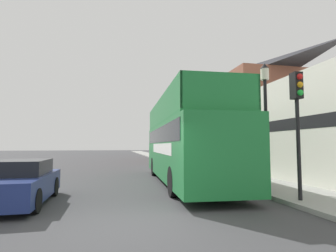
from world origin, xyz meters
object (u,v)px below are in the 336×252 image
parked_car_far_side (18,183)px  lamp_post_second (200,119)px  traffic_signal (298,106)px  tour_bus (184,145)px  lamp_post_nearest (265,102)px  parked_car_ahead_of_bus (164,159)px

parked_car_far_side → lamp_post_second: 12.08m
traffic_signal → lamp_post_second: bearing=89.7°
tour_bus → lamp_post_nearest: bearing=-49.9°
traffic_signal → parked_car_far_side: bearing=168.0°
lamp_post_second → parked_car_far_side: bearing=-137.3°
parked_car_ahead_of_bus → traffic_signal: size_ratio=1.10×
parked_car_far_side → lamp_post_nearest: (8.76, 0.26, 2.89)m
parked_car_ahead_of_bus → parked_car_far_side: bearing=-121.4°
tour_bus → lamp_post_second: bearing=65.4°
traffic_signal → lamp_post_nearest: lamp_post_nearest is taller
parked_car_ahead_of_bus → lamp_post_second: lamp_post_second is taller
parked_car_far_side → parked_car_ahead_of_bus: bearing=-120.7°
traffic_signal → lamp_post_nearest: size_ratio=0.81×
parked_car_ahead_of_bus → lamp_post_nearest: lamp_post_nearest is taller
tour_bus → traffic_signal: traffic_signal is taller
traffic_signal → lamp_post_nearest: (0.19, 2.08, 0.47)m
parked_car_far_side → tour_bus: bearing=-152.2°
traffic_signal → tour_bus: bearing=113.1°
traffic_signal → parked_car_ahead_of_bus: bearing=96.3°
parked_car_ahead_of_bus → traffic_signal: (1.56, -14.18, 2.38)m
lamp_post_second → parked_car_ahead_of_bus: bearing=110.0°
parked_car_ahead_of_bus → lamp_post_second: size_ratio=0.86×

